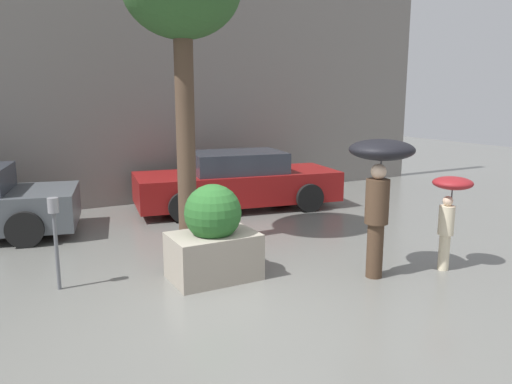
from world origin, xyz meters
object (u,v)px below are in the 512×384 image
Objects in this scene: planter_box at (213,237)px; parked_car_near at (237,182)px; person_adult at (380,172)px; parking_meter at (54,224)px; person_child at (450,202)px.

planter_box is 0.29× the size of parked_car_near.
parked_car_near is (2.26, 3.82, 0.00)m from planter_box.
parked_car_near is (0.13, 4.81, -0.91)m from person_adult.
person_adult is 0.41× the size of parked_car_near.
parking_meter is at bearing 136.36° from parked_car_near.
person_child is 0.29× the size of parked_car_near.
person_adult reaches higher than parking_meter.
parked_car_near is at bearing 88.53° from person_child.
parking_meter is (-4.13, 1.60, -0.61)m from person_adult.
person_child reaches higher than planter_box.
planter_box is at bearing -16.83° from parking_meter.
planter_box reaches higher than parking_meter.
person_child is (3.23, -1.30, 0.43)m from planter_box.
person_adult is 1.56× the size of parking_meter.
person_child is (1.10, -0.31, -0.48)m from person_adult.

